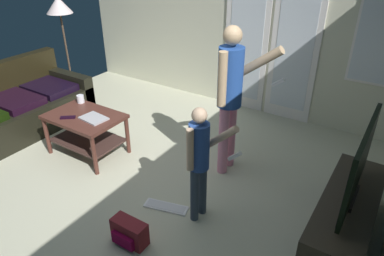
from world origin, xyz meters
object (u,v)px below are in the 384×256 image
(leather_couch, at_px, (14,111))
(person_adult, at_px, (231,90))
(backpack, at_px, (129,233))
(floor_lamp, at_px, (60,10))
(cup_near_edge, at_px, (80,99))
(coffee_table, at_px, (86,126))
(person_child, at_px, (200,156))
(loose_keyboard, at_px, (166,207))
(tv_remote_black, at_px, (68,117))
(tv_stand, at_px, (345,218))
(flat_screen_tv, at_px, (360,165))
(laptop_closed, at_px, (94,118))

(leather_couch, xyz_separation_m, person_adult, (2.85, 0.75, 0.69))
(leather_couch, height_order, backpack, leather_couch)
(floor_lamp, bearing_deg, cup_near_edge, -34.98)
(coffee_table, distance_m, person_child, 1.78)
(leather_couch, distance_m, loose_keyboard, 2.69)
(leather_couch, xyz_separation_m, loose_keyboard, (2.67, -0.18, -0.28))
(person_child, relative_size, cup_near_edge, 11.74)
(cup_near_edge, bearing_deg, tv_remote_black, -61.32)
(tv_stand, bearing_deg, loose_keyboard, -160.54)
(leather_couch, relative_size, tv_stand, 1.39)
(tv_remote_black, bearing_deg, backpack, -62.92)
(flat_screen_tv, bearing_deg, backpack, -145.02)
(person_adult, bearing_deg, cup_near_edge, -168.04)
(flat_screen_tv, relative_size, loose_keyboard, 2.26)
(person_adult, relative_size, backpack, 5.01)
(loose_keyboard, bearing_deg, floor_lamp, 154.41)
(person_adult, height_order, loose_keyboard, person_adult)
(cup_near_edge, bearing_deg, coffee_table, -36.88)
(leather_couch, distance_m, person_adult, 3.03)
(loose_keyboard, bearing_deg, backpack, -90.06)
(person_adult, relative_size, floor_lamp, 1.04)
(laptop_closed, bearing_deg, floor_lamp, 153.32)
(tv_stand, distance_m, laptop_closed, 2.80)
(flat_screen_tv, height_order, tv_remote_black, flat_screen_tv)
(flat_screen_tv, bearing_deg, laptop_closed, -174.83)
(backpack, height_order, cup_near_edge, cup_near_edge)
(leather_couch, relative_size, floor_lamp, 1.24)
(floor_lamp, distance_m, tv_remote_black, 2.14)
(tv_stand, height_order, cup_near_edge, cup_near_edge)
(loose_keyboard, height_order, tv_remote_black, tv_remote_black)
(tv_stand, distance_m, cup_near_edge, 3.27)
(leather_couch, height_order, floor_lamp, floor_lamp)
(leather_couch, relative_size, cup_near_edge, 19.99)
(cup_near_edge, bearing_deg, backpack, -31.98)
(tv_stand, bearing_deg, backpack, -145.14)
(tv_stand, xyz_separation_m, cup_near_edge, (-3.25, -0.01, 0.35))
(coffee_table, distance_m, backpack, 1.65)
(loose_keyboard, relative_size, cup_near_edge, 4.69)
(tv_stand, distance_m, floor_lamp, 4.76)
(coffee_table, relative_size, person_child, 0.77)
(person_child, bearing_deg, flat_screen_tv, 21.03)
(coffee_table, relative_size, person_adult, 0.54)
(backpack, relative_size, tv_remote_black, 1.91)
(flat_screen_tv, height_order, cup_near_edge, flat_screen_tv)
(flat_screen_tv, distance_m, loose_keyboard, 1.81)
(coffee_table, relative_size, tv_stand, 0.63)
(cup_near_edge, height_order, tv_remote_black, cup_near_edge)
(flat_screen_tv, distance_m, tv_remote_black, 3.07)
(person_child, relative_size, tv_remote_black, 6.75)
(floor_lamp, xyz_separation_m, backpack, (2.99, -1.96, -1.27))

